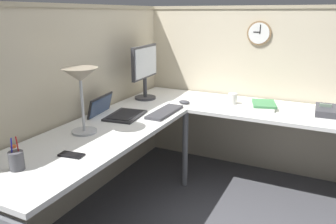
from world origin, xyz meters
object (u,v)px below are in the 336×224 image
(desk_lamp_dome, at_px, (80,80))
(cell_phone, at_px, (71,155))
(office_phone, at_px, (330,112))
(book_stack, at_px, (263,105))
(pen_cup, at_px, (16,160))
(monitor, at_px, (145,68))
(laptop, at_px, (114,112))
(coffee_mug, at_px, (233,99))
(keyboard, at_px, (165,112))
(wall_clock, at_px, (259,33))
(computer_mouse, at_px, (184,102))

(desk_lamp_dome, xyz_separation_m, cell_phone, (-0.34, -0.18, -0.36))
(office_phone, distance_m, book_stack, 0.52)
(pen_cup, xyz_separation_m, office_phone, (1.75, -1.45, -0.02))
(monitor, xyz_separation_m, laptop, (-0.57, -0.04, -0.27))
(cell_phone, height_order, book_stack, book_stack)
(laptop, xyz_separation_m, pen_cup, (-1.01, -0.09, 0.03))
(laptop, distance_m, coffee_mug, 1.07)
(coffee_mug, bearing_deg, laptop, 135.09)
(keyboard, xyz_separation_m, cell_phone, (-0.98, 0.11, -0.01))
(pen_cup, distance_m, cell_phone, 0.29)
(laptop, bearing_deg, wall_clock, -38.89)
(monitor, xyz_separation_m, computer_mouse, (-0.01, -0.41, -0.28))
(pen_cup, bearing_deg, cell_phone, -27.43)
(computer_mouse, xyz_separation_m, wall_clock, (0.52, -0.51, 0.59))
(office_phone, xyz_separation_m, coffee_mug, (0.02, 0.79, 0.01))
(monitor, xyz_separation_m, office_phone, (0.17, -1.59, -0.26))
(wall_clock, bearing_deg, laptop, 141.11)
(desk_lamp_dome, height_order, book_stack, desk_lamp_dome)
(keyboard, bearing_deg, computer_mouse, -5.08)
(laptop, relative_size, computer_mouse, 4.06)
(monitor, bearing_deg, coffee_mug, -76.94)
(laptop, bearing_deg, computer_mouse, -32.96)
(laptop, relative_size, wall_clock, 1.92)
(pen_cup, xyz_separation_m, book_stack, (1.76, -0.93, -0.03))
(wall_clock, bearing_deg, coffee_mug, 159.40)
(monitor, relative_size, book_stack, 1.57)
(cell_phone, height_order, coffee_mug, coffee_mug)
(desk_lamp_dome, bearing_deg, laptop, 5.88)
(wall_clock, bearing_deg, cell_phone, 160.54)
(coffee_mug, height_order, wall_clock, wall_clock)
(monitor, distance_m, laptop, 0.63)
(computer_mouse, bearing_deg, wall_clock, -44.32)
(cell_phone, bearing_deg, keyboard, -14.07)
(laptop, height_order, office_phone, laptop)
(cell_phone, bearing_deg, book_stack, -35.65)
(book_stack, height_order, coffee_mug, coffee_mug)
(desk_lamp_dome, relative_size, pen_cup, 2.47)
(office_phone, bearing_deg, keyboard, 112.78)
(desk_lamp_dome, distance_m, coffee_mug, 1.40)
(pen_cup, height_order, book_stack, pen_cup)
(computer_mouse, height_order, wall_clock, wall_clock)
(coffee_mug, bearing_deg, desk_lamp_dome, 148.77)
(book_stack, bearing_deg, laptop, 126.25)
(monitor, distance_m, keyboard, 0.58)
(keyboard, relative_size, computer_mouse, 4.13)
(cell_phone, bearing_deg, coffee_mug, -26.95)
(computer_mouse, height_order, pen_cup, pen_cup)
(laptop, bearing_deg, pen_cup, -174.69)
(book_stack, bearing_deg, pen_cup, 152.17)
(pen_cup, height_order, coffee_mug, pen_cup)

